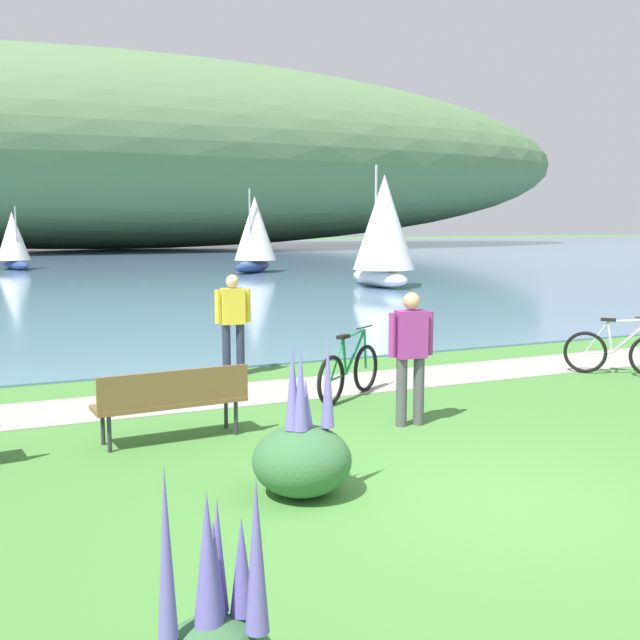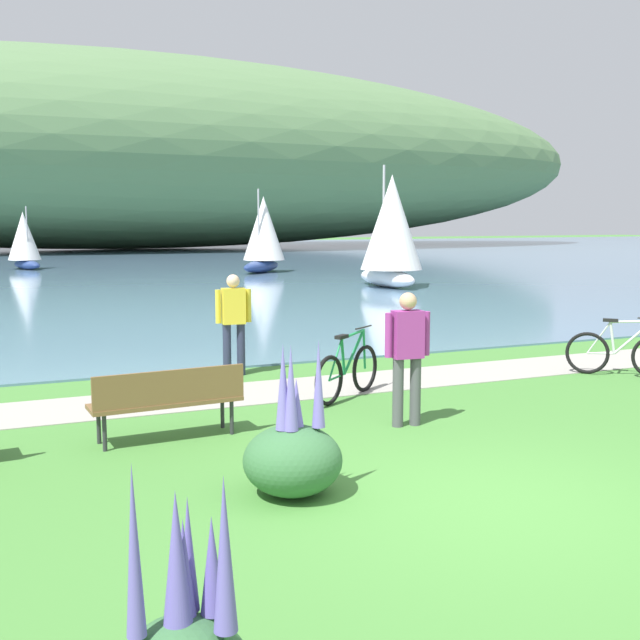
{
  "view_description": "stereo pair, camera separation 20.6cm",
  "coord_description": "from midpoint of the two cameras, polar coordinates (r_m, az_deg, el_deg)",
  "views": [
    {
      "loc": [
        -4.34,
        -5.62,
        2.61
      ],
      "look_at": [
        0.68,
        5.63,
        1.0
      ],
      "focal_mm": 43.11,
      "sensor_mm": 36.0,
      "label": 1
    },
    {
      "loc": [
        -4.15,
        -5.7,
        2.61
      ],
      "look_at": [
        0.68,
        5.63,
        1.0
      ],
      "focal_mm": 43.11,
      "sensor_mm": 36.0,
      "label": 2
    }
  ],
  "objects": [
    {
      "name": "park_bench_near_camera",
      "position": [
        9.28,
        -11.55,
        -5.71
      ],
      "size": [
        1.83,
        0.6,
        0.88
      ],
      "color": "brown",
      "rests_on": "ground"
    },
    {
      "name": "sailboat_toward_hillside",
      "position": [
        29.53,
        4.53,
        6.69
      ],
      "size": [
        2.39,
        3.99,
        4.67
      ],
      "color": "white",
      "rests_on": "bay_water"
    },
    {
      "name": "sailboat_mid_bay",
      "position": [
        38.18,
        -5.03,
        6.43
      ],
      "size": [
        3.22,
        3.29,
        4.07
      ],
      "color": "navy",
      "rests_on": "bay_water"
    },
    {
      "name": "person_on_the_grass",
      "position": [
        9.76,
        6.16,
        -2.22
      ],
      "size": [
        0.61,
        0.25,
        1.71
      ],
      "color": "#4C4C51",
      "rests_on": "ground"
    },
    {
      "name": "ground_plane",
      "position": [
        7.54,
        12.35,
        -12.96
      ],
      "size": [
        200.0,
        200.0,
        0.0
      ],
      "primitive_type": "plane",
      "color": "#478438"
    },
    {
      "name": "bay_water",
      "position": [
        53.03,
        -19.48,
        4.21
      ],
      "size": [
        180.0,
        80.0,
        0.04
      ],
      "primitive_type": "cube",
      "color": "#5B7F9E",
      "rests_on": "ground"
    },
    {
      "name": "echium_bush_beside_closest",
      "position": [
        7.4,
        -2.14,
        -9.95
      ],
      "size": [
        0.95,
        0.95,
        1.5
      ],
      "color": "#386B3D",
      "rests_on": "ground"
    },
    {
      "name": "sailboat_nearest_to_shore",
      "position": [
        43.31,
        -21.95,
        5.54
      ],
      "size": [
        2.11,
        2.9,
        3.28
      ],
      "color": "navy",
      "rests_on": "bay_water"
    },
    {
      "name": "bicycle_leaning_near_bench",
      "position": [
        11.3,
        1.66,
        -3.84
      ],
      "size": [
        1.49,
        1.06,
        1.01
      ],
      "color": "black",
      "rests_on": "ground"
    },
    {
      "name": "person_at_shoreline",
      "position": [
        12.92,
        -6.93,
        0.13
      ],
      "size": [
        0.61,
        0.25,
        1.71
      ],
      "color": "#282D47",
      "rests_on": "ground"
    },
    {
      "name": "shoreline_path",
      "position": [
        11.93,
        -2.6,
        -5.17
      ],
      "size": [
        60.0,
        1.5,
        0.01
      ],
      "primitive_type": "cube",
      "color": "#A39E93",
      "rests_on": "ground"
    },
    {
      "name": "bicycle_beside_path",
      "position": [
        13.86,
        20.88,
        -2.23
      ],
      "size": [
        1.27,
        1.31,
        1.01
      ],
      "color": "black",
      "rests_on": "ground"
    },
    {
      "name": "distant_hillside",
      "position": [
        71.55,
        -15.11,
        11.9
      ],
      "size": [
        93.9,
        28.0,
        16.91
      ],
      "primitive_type": "ellipsoid",
      "color": "#567A4C",
      "rests_on": "bay_water"
    }
  ]
}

